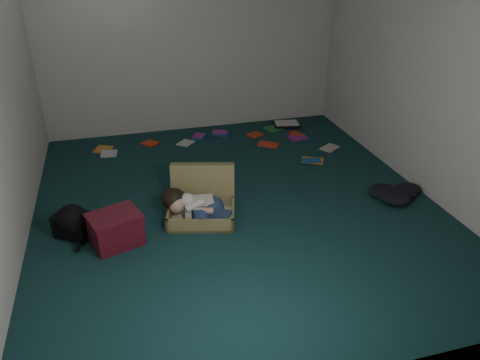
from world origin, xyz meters
name	(u,v)px	position (x,y,z in m)	size (l,w,h in m)	color
floor	(236,204)	(0.00, 0.00, 0.00)	(4.50, 4.50, 0.00)	#123535
wall_back	(191,35)	(0.00, 2.25, 1.30)	(4.50, 4.50, 0.00)	silver
wall_front	(354,199)	(0.00, -2.25, 1.30)	(4.50, 4.50, 0.00)	silver
wall_right	(427,65)	(2.00, 0.00, 1.30)	(4.50, 4.50, 0.00)	silver
suitcase	(202,201)	(-0.37, -0.10, 0.14)	(0.78, 0.77, 0.47)	olive
person	(196,206)	(-0.46, -0.24, 0.18)	(0.65, 0.46, 0.29)	silver
maroon_bin	(116,229)	(-1.21, -0.40, 0.15)	(0.52, 0.47, 0.30)	#57111E
backpack	(74,224)	(-1.58, -0.16, 0.12)	(0.41, 0.33, 0.24)	black
clothing_pile	(400,191)	(1.70, -0.32, 0.07)	(0.45, 0.37, 0.14)	black
paper_tray	(287,124)	(1.28, 1.95, 0.03)	(0.41, 0.34, 0.05)	black
book_scatter	(232,142)	(0.36, 1.57, 0.01)	(3.04, 1.40, 0.02)	orange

